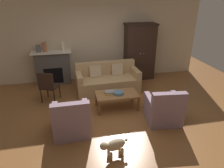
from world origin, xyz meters
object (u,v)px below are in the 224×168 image
object	(u,v)px
armoire	(139,52)
book_stack	(109,92)
fireplace	(53,67)
armchair_near_right	(164,110)
coffee_table	(117,96)
fruit_bowl	(118,93)
armchair_near_left	(72,121)
couch	(107,81)
mantel_vase_slate	(38,49)
side_chair_wooden	(48,85)
mantel_vase_cream	(63,46)
dog	(114,145)
mantel_vase_terracotta	(45,47)

from	to	relation	value
armoire	book_stack	size ratio (longest dim) A/B	7.64
fireplace	armchair_near_right	bearing A→B (deg)	-47.34
coffee_table	fruit_bowl	bearing A→B (deg)	-43.18
armchair_near_right	armchair_near_left	bearing A→B (deg)	-179.43
couch	mantel_vase_slate	size ratio (longest dim) A/B	9.03
side_chair_wooden	couch	bearing A→B (deg)	13.86
mantel_vase_cream	fruit_bowl	bearing A→B (deg)	-56.36
dog	mantel_vase_slate	bearing A→B (deg)	113.65
coffee_table	armchair_near_left	bearing A→B (deg)	-144.21
mantel_vase_cream	armoire	bearing A→B (deg)	-1.34
armchair_near_right	dog	bearing A→B (deg)	-147.36
mantel_vase_terracotta	dog	xyz separation A→B (m)	(1.44, -3.74, -1.03)
dog	mantel_vase_cream	bearing A→B (deg)	103.20
coffee_table	armchair_near_right	distance (m)	1.26
book_stack	armchair_near_left	distance (m)	1.35
coffee_table	armchair_near_right	bearing A→B (deg)	-41.95
armoire	armchair_near_left	world-z (taller)	armoire
dog	fruit_bowl	bearing A→B (deg)	74.34
mantel_vase_cream	side_chair_wooden	size ratio (longest dim) A/B	0.31
mantel_vase_slate	couch	bearing A→B (deg)	-22.93
fireplace	mantel_vase_slate	distance (m)	0.76
coffee_table	fruit_bowl	distance (m)	0.10
coffee_table	side_chair_wooden	xyz separation A→B (m)	(-1.78, 0.71, 0.15)
armoire	couch	distance (m)	1.65
armchair_near_left	side_chair_wooden	xyz separation A→B (m)	(-0.58, 1.58, 0.20)
fireplace	book_stack	size ratio (longest dim) A/B	5.01
couch	fruit_bowl	xyz separation A→B (m)	(0.07, -1.17, 0.14)
fruit_bowl	side_chair_wooden	size ratio (longest dim) A/B	0.31
book_stack	armchair_near_left	xyz separation A→B (m)	(-1.01, -0.89, -0.14)
coffee_table	side_chair_wooden	bearing A→B (deg)	158.14
armoire	mantel_vase_slate	bearing A→B (deg)	178.97
armchair_near_right	side_chair_wooden	xyz separation A→B (m)	(-2.71, 1.55, 0.20)
couch	armchair_near_left	distance (m)	2.31
fireplace	mantel_vase_terracotta	size ratio (longest dim) A/B	4.18
armchair_near_right	mantel_vase_cream	bearing A→B (deg)	128.44
mantel_vase_slate	dog	distance (m)	4.19
couch	coffee_table	xyz separation A→B (m)	(0.04, -1.14, 0.05)
side_chair_wooden	mantel_vase_terracotta	bearing A→B (deg)	94.73
coffee_table	armoire	bearing A→B (deg)	57.39
mantel_vase_cream	armchair_near_left	xyz separation A→B (m)	(0.13, -2.87, -0.95)
fireplace	fruit_bowl	size ratio (longest dim) A/B	4.54
book_stack	armchair_near_left	size ratio (longest dim) A/B	0.29
couch	side_chair_wooden	xyz separation A→B (m)	(-1.74, -0.43, 0.19)
armoire	mantel_vase_cream	bearing A→B (deg)	178.66
fireplace	armchair_near_right	xyz separation A→B (m)	(2.64, -2.87, -0.25)
couch	coffee_table	distance (m)	1.14
armchair_near_left	armchair_near_right	bearing A→B (deg)	0.57
book_stack	mantel_vase_slate	world-z (taller)	mantel_vase_slate
couch	fruit_bowl	bearing A→B (deg)	-86.62
coffee_table	fruit_bowl	xyz separation A→B (m)	(0.03, -0.03, 0.09)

